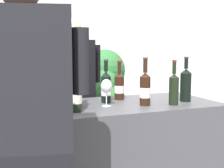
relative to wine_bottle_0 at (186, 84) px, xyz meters
name	(u,v)px	position (x,y,z in m)	size (l,w,h in m)	color
wall_back	(34,42)	(-0.75, 2.69, 0.33)	(8.00, 0.10, 2.80)	white
wine_bottle_0	(186,84)	(0.00, 0.00, 0.00)	(0.08, 0.08, 0.34)	black
wine_bottle_1	(106,87)	(-0.58, 0.18, -0.01)	(0.07, 0.07, 0.32)	black
wine_bottle_2	(76,93)	(-0.88, -0.07, -0.01)	(0.08, 0.08, 0.33)	black
wine_bottle_3	(32,90)	(-1.13, 0.21, -0.02)	(0.08, 0.08, 0.32)	black
wine_bottle_4	(145,89)	(-0.36, -0.03, -0.01)	(0.08, 0.08, 0.34)	black
wine_bottle_5	(76,89)	(-0.84, 0.09, -0.01)	(0.08, 0.08, 0.34)	black
wine_bottle_6	(174,88)	(-0.16, -0.09, -0.01)	(0.07, 0.07, 0.32)	black
wine_bottle_7	(119,86)	(-0.44, 0.26, -0.02)	(0.08, 0.08, 0.31)	black
wine_glass	(106,87)	(-0.63, 0.04, 0.00)	(0.08, 0.08, 0.19)	silver
person_server	(71,110)	(-0.72, 0.70, -0.28)	(0.55, 0.26, 1.60)	black
person_guest	(26,162)	(-1.27, -0.62, -0.23)	(0.57, 0.33, 1.73)	black
potted_shrub	(101,98)	(-0.28, 1.15, -0.27)	(0.67, 0.65, 1.31)	brown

